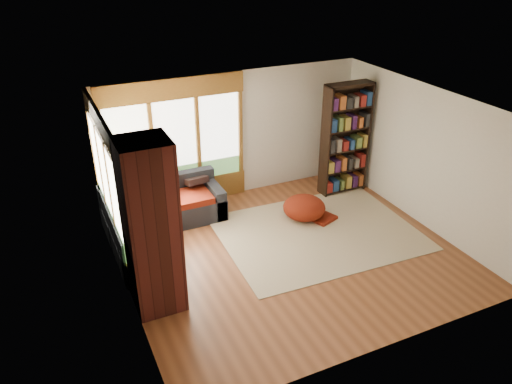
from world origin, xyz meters
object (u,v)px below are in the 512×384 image
object	(u,v)px
sectional_sofa	(153,216)
area_rug	(318,233)
brick_chimney	(151,228)
pouf	(304,207)
bookshelf	(345,139)
dog_brindle	(135,219)
dog_tan	(163,183)

from	to	relation	value
sectional_sofa	area_rug	xyz separation A→B (m)	(2.73, -1.35, -0.30)
brick_chimney	pouf	xyz separation A→B (m)	(3.22, 1.30, -1.07)
area_rug	pouf	distance (m)	0.64
brick_chimney	sectional_sofa	size ratio (longest dim) A/B	1.18
brick_chimney	area_rug	bearing A→B (deg)	12.35
bookshelf	area_rug	bearing A→B (deg)	-136.32
pouf	dog_brindle	distance (m)	3.26
dog_tan	sectional_sofa	bearing A→B (deg)	168.15
area_rug	pouf	bearing A→B (deg)	86.44
dog_brindle	sectional_sofa	bearing A→B (deg)	-52.53
pouf	dog_tan	xyz separation A→B (m)	(-2.46, 1.01, 0.57)
brick_chimney	bookshelf	world-z (taller)	brick_chimney
area_rug	dog_tan	distance (m)	3.02
brick_chimney	pouf	size ratio (longest dim) A/B	3.17
dog_brindle	dog_tan	bearing A→B (deg)	-58.83
brick_chimney	bookshelf	distance (m)	4.96
area_rug	bookshelf	world-z (taller)	bookshelf
brick_chimney	sectional_sofa	world-z (taller)	brick_chimney
sectional_sofa	bookshelf	size ratio (longest dim) A/B	0.94
bookshelf	pouf	bearing A→B (deg)	-152.22
area_rug	brick_chimney	bearing A→B (deg)	-167.65
area_rug	bookshelf	xyz separation A→B (m)	(1.36, 1.30, 1.16)
sectional_sofa	pouf	distance (m)	2.87
pouf	dog_brindle	bearing A→B (deg)	-179.74
area_rug	dog_tan	xyz separation A→B (m)	(-2.42, 1.61, 0.80)
bookshelf	pouf	xyz separation A→B (m)	(-1.32, -0.70, -0.94)
bookshelf	dog_brindle	world-z (taller)	bookshelf
sectional_sofa	area_rug	bearing A→B (deg)	-28.66
brick_chimney	sectional_sofa	distance (m)	2.32
area_rug	dog_brindle	bearing A→B (deg)	169.53
brick_chimney	dog_brindle	bearing A→B (deg)	89.96
sectional_sofa	dog_tan	distance (m)	0.65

